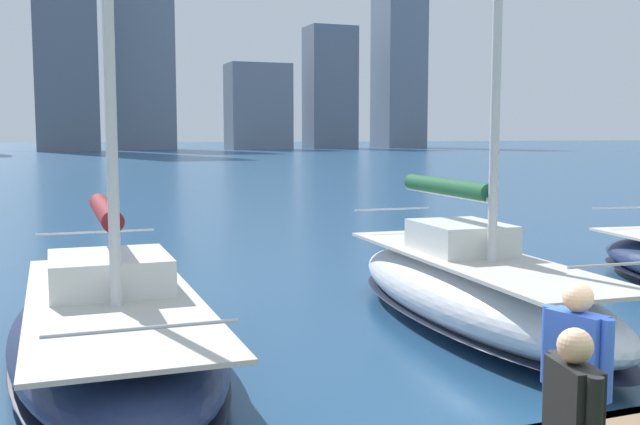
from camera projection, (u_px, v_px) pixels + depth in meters
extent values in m
cube|color=slate|center=(399.00, 71.00, 186.91)|extent=(10.43, 11.33, 37.89)
cube|color=slate|center=(330.00, 88.00, 176.67)|extent=(11.20, 8.42, 28.44)
cube|color=slate|center=(258.00, 107.00, 166.61)|extent=(13.69, 8.75, 18.87)
cube|color=gray|center=(140.00, 63.00, 163.46)|extent=(13.45, 11.45, 37.58)
cube|color=slate|center=(64.00, 19.00, 146.05)|extent=(11.84, 9.51, 51.70)
cylinder|color=silver|center=(629.00, 208.00, 19.59)|extent=(2.16, 0.38, 0.04)
ellipsoid|color=white|center=(473.00, 294.00, 13.43)|extent=(2.90, 8.38, 1.26)
ellipsoid|color=black|center=(472.00, 313.00, 13.47)|extent=(2.91, 8.42, 0.10)
cube|color=beige|center=(474.00, 258.00, 13.36)|extent=(2.41, 7.36, 0.06)
cube|color=silver|center=(461.00, 237.00, 13.80)|extent=(1.55, 1.90, 0.55)
cylinder|color=silver|center=(446.00, 193.00, 14.30)|extent=(0.32, 3.47, 0.12)
cylinder|color=#1E5633|center=(446.00, 187.00, 14.29)|extent=(0.51, 3.20, 0.32)
cylinder|color=silver|center=(619.00, 264.00, 9.71)|extent=(1.57, 0.13, 0.04)
cylinder|color=silver|center=(392.00, 209.00, 16.83)|extent=(1.81, 0.15, 0.04)
ellipsoid|color=navy|center=(114.00, 334.00, 11.17)|extent=(3.12, 8.54, 1.03)
ellipsoid|color=black|center=(114.00, 353.00, 11.20)|extent=(3.13, 8.59, 0.10)
cube|color=beige|center=(113.00, 298.00, 11.11)|extent=(2.57, 7.52, 0.06)
cube|color=silver|center=(110.00, 272.00, 11.55)|extent=(1.81, 1.90, 0.55)
cylinder|color=silver|center=(105.00, 218.00, 12.07)|extent=(0.18, 3.57, 0.12)
cylinder|color=maroon|center=(105.00, 211.00, 12.05)|extent=(0.38, 3.29, 0.32)
cylinder|color=silver|center=(143.00, 328.00, 7.40)|extent=(1.93, 0.07, 0.04)
cylinder|color=silver|center=(96.00, 232.00, 14.63)|extent=(2.23, 0.08, 0.04)
cube|color=black|center=(573.00, 414.00, 4.72)|extent=(0.28, 0.48, 0.66)
cylinder|color=black|center=(554.00, 396.00, 4.98)|extent=(0.10, 0.10, 0.61)
sphere|color=tan|center=(575.00, 346.00, 4.68)|extent=(0.23, 0.23, 0.23)
cube|color=#284CB7|center=(576.00, 355.00, 5.83)|extent=(0.31, 0.50, 0.69)
cylinder|color=#284CB7|center=(548.00, 344.00, 6.05)|extent=(0.10, 0.10, 0.63)
cylinder|color=#284CB7|center=(607.00, 361.00, 5.61)|extent=(0.10, 0.10, 0.63)
sphere|color=tan|center=(578.00, 297.00, 5.78)|extent=(0.24, 0.24, 0.24)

